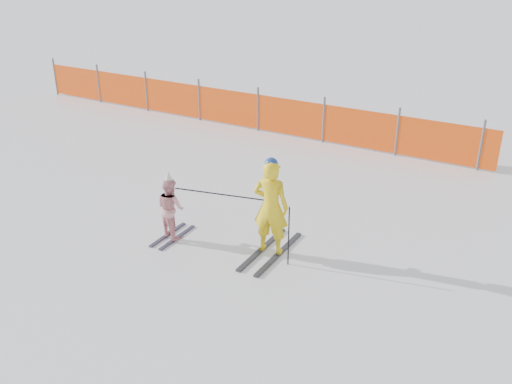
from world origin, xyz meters
The scene contains 5 objects.
ground centered at (0.00, 0.00, 0.00)m, with size 120.00×120.00×0.00m, color white.
adult centered at (0.42, 0.28, 0.90)m, with size 0.68×1.68×1.81m.
child centered at (-1.44, -0.12, 0.61)m, with size 0.66×1.04×1.34m.
ski_poles centered at (0.04, 0.08, 0.83)m, with size 2.21×0.37×1.10m.
safety_fence centered at (-3.88, 6.08, 0.56)m, with size 14.46×0.06×1.25m.
Camera 1 is at (4.50, -7.48, 5.23)m, focal length 40.00 mm.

